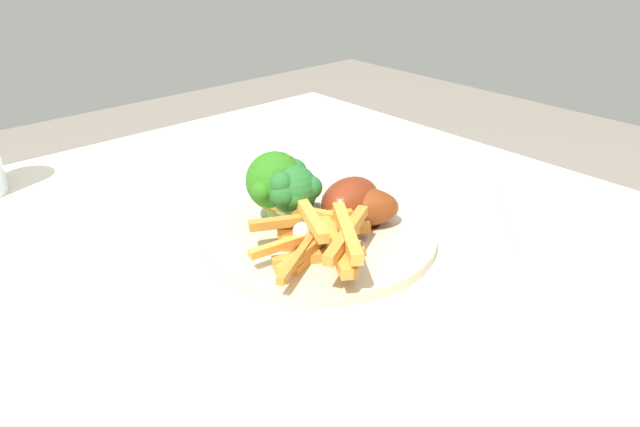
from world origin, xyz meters
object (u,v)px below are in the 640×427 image
(dinner_plate, at_px, (320,235))
(chicken_drumstick_far, at_px, (356,207))
(dining_table, at_px, (326,352))
(fork, at_px, (472,408))
(carrot_fries_pile, at_px, (323,238))
(chicken_drumstick_near, at_px, (348,203))
(broccoli_floret_back, at_px, (276,182))
(broccoli_floret_middle, at_px, (292,188))
(broccoli_floret_front, at_px, (281,188))

(dinner_plate, relative_size, chicken_drumstick_far, 2.15)
(dining_table, distance_m, fork, 0.24)
(carrot_fries_pile, bearing_deg, chicken_drumstick_near, 116.88)
(broccoli_floret_back, bearing_deg, broccoli_floret_middle, 13.33)
(dining_table, relative_size, dinner_plate, 4.02)
(chicken_drumstick_far, bearing_deg, chicken_drumstick_near, -149.47)
(broccoli_floret_back, xyz_separation_m, carrot_fries_pile, (0.09, -0.01, -0.03))
(dinner_plate, distance_m, chicken_drumstick_far, 0.05)
(broccoli_floret_back, xyz_separation_m, chicken_drumstick_near, (0.05, 0.05, -0.02))
(chicken_drumstick_far, bearing_deg, dinner_plate, -111.43)
(broccoli_floret_back, relative_size, chicken_drumstick_near, 0.60)
(broccoli_floret_back, relative_size, carrot_fries_pile, 0.48)
(carrot_fries_pile, bearing_deg, broccoli_floret_back, 172.55)
(broccoli_floret_back, bearing_deg, fork, -11.83)
(chicken_drumstick_far, bearing_deg, dining_table, -66.61)
(dinner_plate, xyz_separation_m, broccoli_floret_back, (-0.05, -0.02, 0.05))
(broccoli_floret_middle, distance_m, broccoli_floret_back, 0.02)
(dining_table, bearing_deg, chicken_drumstick_far, 113.39)
(broccoli_floret_back, bearing_deg, chicken_drumstick_near, 45.06)
(broccoli_floret_front, bearing_deg, broccoli_floret_back, -153.43)
(dinner_plate, height_order, fork, dinner_plate)
(broccoli_floret_front, bearing_deg, broccoli_floret_middle, 9.18)
(broccoli_floret_middle, height_order, chicken_drumstick_near, broccoli_floret_middle)
(broccoli_floret_middle, bearing_deg, chicken_drumstick_far, 52.84)
(broccoli_floret_front, bearing_deg, chicken_drumstick_far, 44.66)
(chicken_drumstick_far, height_order, fork, chicken_drumstick_far)
(fork, bearing_deg, carrot_fries_pile, 11.27)
(fork, bearing_deg, dinner_plate, 6.64)
(chicken_drumstick_near, bearing_deg, dinner_plate, -102.34)
(broccoli_floret_middle, xyz_separation_m, chicken_drumstick_far, (0.04, 0.05, -0.03))
(dining_table, relative_size, broccoli_floret_back, 12.53)
(broccoli_floret_front, relative_size, carrot_fries_pile, 0.38)
(chicken_drumstick_near, bearing_deg, broccoli_floret_middle, -123.92)
(dining_table, height_order, broccoli_floret_middle, broccoli_floret_middle)
(dinner_plate, distance_m, chicken_drumstick_near, 0.05)
(broccoli_floret_middle, relative_size, chicken_drumstick_near, 0.54)
(dining_table, bearing_deg, dinner_plate, 144.49)
(broccoli_floret_middle, bearing_deg, fork, -13.67)
(dining_table, height_order, chicken_drumstick_near, chicken_drumstick_near)
(dining_table, xyz_separation_m, broccoli_floret_front, (-0.09, 0.01, 0.16))
(dinner_plate, distance_m, broccoli_floret_front, 0.07)
(fork, bearing_deg, dining_table, 11.10)
(dining_table, bearing_deg, fork, -13.78)
(dining_table, xyz_separation_m, broccoli_floret_back, (-0.09, 0.01, 0.16))
(carrot_fries_pile, xyz_separation_m, chicken_drumstick_near, (-0.03, 0.07, 0.00))
(dinner_plate, distance_m, carrot_fries_pile, 0.06)
(broccoli_floret_back, height_order, chicken_drumstick_near, broccoli_floret_back)
(carrot_fries_pile, relative_size, chicken_drumstick_far, 1.45)
(broccoli_floret_middle, relative_size, broccoli_floret_back, 0.89)
(dinner_plate, bearing_deg, broccoli_floret_front, -156.59)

